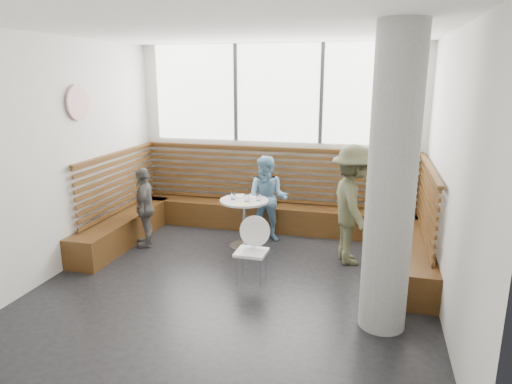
% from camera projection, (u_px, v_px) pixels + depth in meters
% --- Properties ---
extents(room, '(5.00, 5.00, 3.20)m').
position_uv_depth(room, '(236.00, 165.00, 5.67)').
color(room, silver).
rests_on(room, ground).
extents(booth, '(5.00, 2.50, 1.44)m').
position_uv_depth(booth, '(268.00, 215.00, 7.63)').
color(booth, '#422810').
rests_on(booth, ground).
extents(concrete_column, '(0.50, 0.50, 3.20)m').
position_uv_depth(concrete_column, '(392.00, 184.00, 4.66)').
color(concrete_column, gray).
rests_on(concrete_column, ground).
extents(wall_art, '(0.03, 0.50, 0.50)m').
position_uv_depth(wall_art, '(78.00, 103.00, 6.47)').
color(wall_art, white).
rests_on(wall_art, room).
extents(cafe_table, '(0.76, 0.76, 0.79)m').
position_uv_depth(cafe_table, '(244.00, 213.00, 7.20)').
color(cafe_table, silver).
rests_on(cafe_table, ground).
extents(cafe_chair, '(0.42, 0.41, 0.87)m').
position_uv_depth(cafe_chair, '(253.00, 245.00, 6.02)').
color(cafe_chair, white).
rests_on(cafe_chair, ground).
extents(adult_man, '(0.98, 1.28, 1.74)m').
position_uv_depth(adult_man, '(352.00, 205.00, 6.55)').
color(adult_man, '#4E5035').
rests_on(adult_man, ground).
extents(child_back, '(0.70, 0.55, 1.42)m').
position_uv_depth(child_back, '(268.00, 199.00, 7.48)').
color(child_back, '#6B99B9').
rests_on(child_back, ground).
extents(child_left, '(0.55, 0.82, 1.29)m').
position_uv_depth(child_left, '(145.00, 207.00, 7.26)').
color(child_left, '#595450').
rests_on(child_left, ground).
extents(plate_near, '(0.22, 0.22, 0.02)m').
position_uv_depth(plate_near, '(239.00, 196.00, 7.32)').
color(plate_near, white).
rests_on(plate_near, cafe_table).
extents(plate_far, '(0.18, 0.18, 0.01)m').
position_uv_depth(plate_far, '(250.00, 197.00, 7.27)').
color(plate_far, white).
rests_on(plate_far, cafe_table).
extents(glass_left, '(0.08, 0.08, 0.12)m').
position_uv_depth(glass_left, '(233.00, 196.00, 7.16)').
color(glass_left, white).
rests_on(glass_left, cafe_table).
extents(glass_mid, '(0.08, 0.08, 0.12)m').
position_uv_depth(glass_mid, '(247.00, 198.00, 7.03)').
color(glass_mid, white).
rests_on(glass_mid, cafe_table).
extents(glass_right, '(0.07, 0.07, 0.11)m').
position_uv_depth(glass_right, '(258.00, 197.00, 7.09)').
color(glass_right, white).
rests_on(glass_right, cafe_table).
extents(menu_card, '(0.26, 0.22, 0.00)m').
position_uv_depth(menu_card, '(242.00, 204.00, 6.93)').
color(menu_card, '#A5C64C').
rests_on(menu_card, cafe_table).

